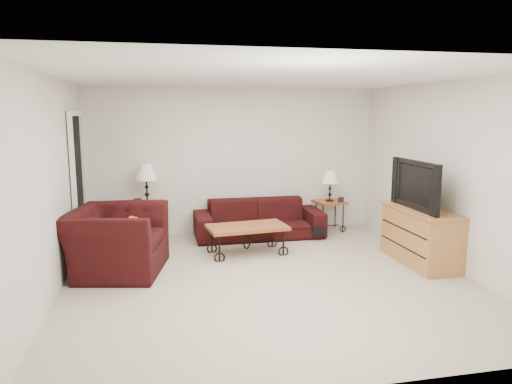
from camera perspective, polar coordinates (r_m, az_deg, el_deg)
The scene contains 20 objects.
ground at distance 6.11m, azimuth 1.37°, elevation -10.37°, with size 5.00×5.00×0.00m, color #BDB2A1.
wall_back at distance 8.24m, azimuth -2.58°, elevation 3.74°, with size 5.00×0.02×2.50m, color silver.
wall_front at distance 3.46m, azimuth 10.97°, elevation -4.51°, with size 5.00×0.02×2.50m, color silver.
wall_left at distance 5.78m, azimuth -23.50°, elevation 0.48°, with size 0.02×5.00×2.50m, color silver.
wall_right at distance 6.82m, azimuth 22.32°, elevation 1.83°, with size 0.02×5.00×2.50m, color silver.
ceiling at distance 5.76m, azimuth 1.47°, elevation 13.71°, with size 5.00×5.00×0.00m, color white.
doorway at distance 7.41m, azimuth -20.65°, elevation 0.69°, with size 0.08×0.94×2.04m, color black.
sofa at distance 7.99m, azimuth 0.34°, elevation -3.24°, with size 2.15×0.84×0.63m, color black.
side_table_left at distance 7.99m, azimuth -12.87°, elevation -3.48°, with size 0.58×0.58×0.63m, color #994D26.
side_table_right at distance 8.53m, azimuth 8.81°, elevation -2.84°, with size 0.49×0.49×0.54m, color #994D26.
lamp_left at distance 7.88m, azimuth -13.03°, elevation 0.98°, with size 0.36×0.36×0.63m, color black, non-canonical shape.
lamp_right at distance 8.44m, azimuth 8.90°, elevation 0.72°, with size 0.30×0.30×0.54m, color black, non-canonical shape.
photo_frame_left at distance 7.78m, azimuth -14.09°, elevation -1.13°, with size 0.13×0.02×0.10m, color black.
photo_frame_right at distance 8.39m, azimuth 10.18°, elevation -0.91°, with size 0.11×0.01×0.09m, color black.
coffee_table at distance 7.06m, azimuth -1.06°, elevation -5.78°, with size 1.15×0.62×0.43m, color #994D26.
armchair at distance 6.50m, azimuth -16.42°, elevation -5.62°, with size 1.30×1.14×0.85m, color black.
throw_pillow at distance 6.42m, azimuth -15.15°, elevation -4.87°, with size 0.38×0.10×0.38m, color #B65817.
tv_stand at distance 6.98m, azimuth 19.21°, elevation -5.02°, with size 0.54×1.29×0.78m, color #C38748.
television at distance 6.84m, azimuth 19.39°, elevation 0.83°, with size 1.16×0.15×0.67m, color black.
backpack at distance 7.92m, azimuth 7.32°, elevation -4.32°, with size 0.30×0.23×0.39m, color black.
Camera 1 is at (-1.32, -5.59, 2.08)m, focal length 33.22 mm.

